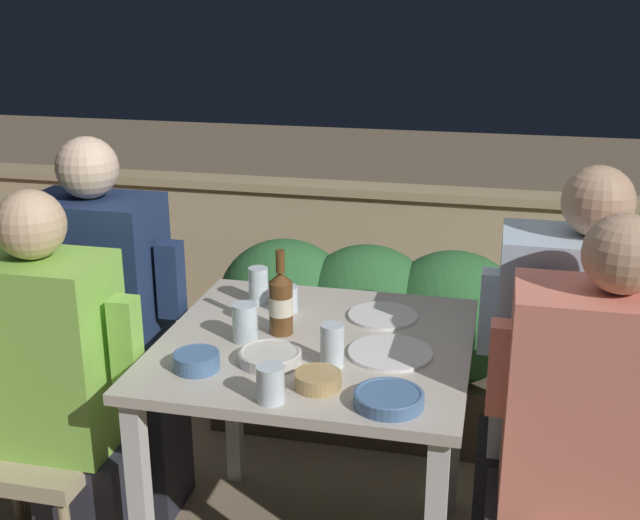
{
  "coord_description": "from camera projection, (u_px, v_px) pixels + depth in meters",
  "views": [
    {
      "loc": [
        0.48,
        -2.0,
        1.69
      ],
      "look_at": [
        0.0,
        0.06,
        0.97
      ],
      "focal_mm": 45.0,
      "sensor_mm": 36.0,
      "label": 1
    }
  ],
  "objects": [
    {
      "name": "plate_1",
      "position": [
        383.0,
        316.0,
        2.41
      ],
      "size": [
        0.21,
        0.21,
        0.01
      ],
      "color": "white",
      "rests_on": "dining_table"
    },
    {
      "name": "plate_0",
      "position": [
        390.0,
        353.0,
        2.17
      ],
      "size": [
        0.23,
        0.23,
        0.01
      ],
      "color": "white",
      "rests_on": "dining_table"
    },
    {
      "name": "chair_left_far",
      "position": [
        57.0,
        353.0,
        2.67
      ],
      "size": [
        0.45,
        0.45,
        0.93
      ],
      "color": "tan",
      "rests_on": "ground_plane"
    },
    {
      "name": "bowl_1",
      "position": [
        389.0,
        398.0,
        1.9
      ],
      "size": [
        0.17,
        0.17,
        0.03
      ],
      "color": "#4C709E",
      "rests_on": "dining_table"
    },
    {
      "name": "glass_cup_0",
      "position": [
        258.0,
        285.0,
        2.51
      ],
      "size": [
        0.06,
        0.06,
        0.12
      ],
      "color": "silver",
      "rests_on": "dining_table"
    },
    {
      "name": "chair_right_far",
      "position": [
        639.0,
        419.0,
        2.26
      ],
      "size": [
        0.45,
        0.45,
        0.93
      ],
      "color": "tan",
      "rests_on": "ground_plane"
    },
    {
      "name": "person_blue_shirt",
      "position": [
        566.0,
        384.0,
        2.28
      ],
      "size": [
        0.52,
        0.26,
        1.26
      ],
      "color": "#282833",
      "rests_on": "ground_plane"
    },
    {
      "name": "glass_cup_2",
      "position": [
        332.0,
        345.0,
        2.09
      ],
      "size": [
        0.06,
        0.06,
        0.12
      ],
      "color": "silver",
      "rests_on": "dining_table"
    },
    {
      "name": "person_green_blouse",
      "position": [
        61.0,
        392.0,
        2.29
      ],
      "size": [
        0.48,
        0.26,
        1.19
      ],
      "color": "#282833",
      "rests_on": "ground_plane"
    },
    {
      "name": "bowl_3",
      "position": [
        270.0,
        356.0,
        2.12
      ],
      "size": [
        0.17,
        0.17,
        0.03
      ],
      "color": "beige",
      "rests_on": "dining_table"
    },
    {
      "name": "planter_hedge",
      "position": [
        367.0,
        330.0,
        3.13
      ],
      "size": [
        1.2,
        0.47,
        0.77
      ],
      "color": "brown",
      "rests_on": "ground_plane"
    },
    {
      "name": "bowl_2",
      "position": [
        197.0,
        360.0,
        2.08
      ],
      "size": [
        0.12,
        0.12,
        0.05
      ],
      "color": "#4C709E",
      "rests_on": "dining_table"
    },
    {
      "name": "glass_cup_4",
      "position": [
        270.0,
        384.0,
        1.91
      ],
      "size": [
        0.07,
        0.07,
        0.09
      ],
      "color": "silver",
      "rests_on": "dining_table"
    },
    {
      "name": "person_navy_jumper",
      "position": [
        111.0,
        331.0,
        2.59
      ],
      "size": [
        0.49,
        0.26,
        1.27
      ],
      "color": "#282833",
      "rests_on": "ground_plane"
    },
    {
      "name": "glass_cup_1",
      "position": [
        286.0,
        299.0,
        2.45
      ],
      "size": [
        0.07,
        0.07,
        0.08
      ],
      "color": "silver",
      "rests_on": "dining_table"
    },
    {
      "name": "bowl_0",
      "position": [
        318.0,
        379.0,
        1.98
      ],
      "size": [
        0.12,
        0.12,
        0.04
      ],
      "color": "tan",
      "rests_on": "dining_table"
    },
    {
      "name": "dining_table",
      "position": [
        315.0,
        375.0,
        2.29
      ],
      "size": [
        0.87,
        0.84,
        0.75
      ],
      "color": "#BCB2A3",
      "rests_on": "ground_plane"
    },
    {
      "name": "parapet_wall",
      "position": [
        395.0,
        265.0,
        3.93
      ],
      "size": [
        9.0,
        0.18,
        0.79
      ],
      "color": "tan",
      "rests_on": "ground_plane"
    },
    {
      "name": "glass_cup_3",
      "position": [
        245.0,
        323.0,
        2.24
      ],
      "size": [
        0.07,
        0.07,
        0.11
      ],
      "color": "silver",
      "rests_on": "dining_table"
    },
    {
      "name": "beer_bottle",
      "position": [
        281.0,
        302.0,
        2.28
      ],
      "size": [
        0.07,
        0.07,
        0.25
      ],
      "color": "brown",
      "rests_on": "dining_table"
    },
    {
      "name": "person_coral_top",
      "position": [
        585.0,
        447.0,
        2.01
      ],
      "size": [
        0.52,
        0.26,
        1.21
      ],
      "color": "#282833",
      "rests_on": "ground_plane"
    }
  ]
}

